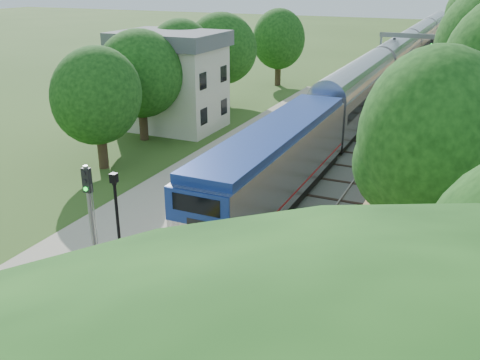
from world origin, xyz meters
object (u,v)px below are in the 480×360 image
at_px(train, 396,65).
at_px(lamppost_far, 118,227).
at_px(signal_farside, 396,144).
at_px(signal_gantry, 417,47).
at_px(station_building, 171,80).
at_px(signal_platform, 91,219).

distance_m(train, lamppost_far, 49.60).
bearing_deg(signal_farside, signal_gantry, 95.86).
bearing_deg(train, station_building, -116.78).
bearing_deg(signal_platform, train, 86.79).
distance_m(signal_gantry, train, 4.49).
relative_size(station_building, signal_gantry, 1.02).
bearing_deg(signal_farside, station_building, 150.73).
bearing_deg(signal_gantry, lamppost_far, -97.17).
bearing_deg(signal_farside, lamppost_far, -132.66).
bearing_deg(station_building, signal_platform, -65.11).
distance_m(signal_gantry, signal_platform, 49.22).
height_order(train, signal_farside, signal_farside).
distance_m(station_building, train, 31.12).
bearing_deg(signal_gantry, station_building, -123.38).
height_order(signal_gantry, train, signal_gantry).
height_order(signal_gantry, signal_platform, signal_gantry).
bearing_deg(station_building, signal_gantry, 56.62).
height_order(lamppost_far, signal_platform, signal_platform).
bearing_deg(lamppost_far, train, 86.06).
distance_m(station_building, signal_gantry, 29.94).
bearing_deg(signal_gantry, signal_platform, -96.27).
relative_size(lamppost_far, signal_farside, 0.64).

